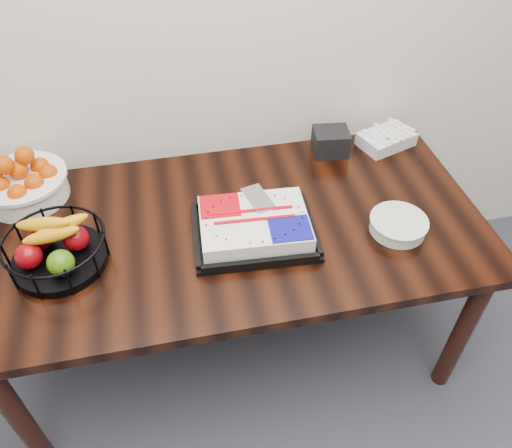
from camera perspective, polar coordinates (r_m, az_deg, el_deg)
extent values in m
plane|color=silver|center=(1.90, -6.01, 23.98)|extent=(5.00, 0.00, 5.00)
cube|color=black|center=(1.81, -2.52, -0.39)|extent=(1.80, 0.90, 0.04)
cylinder|color=black|center=(1.98, -25.55, -19.19)|extent=(0.07, 0.07, 0.71)
cylinder|color=black|center=(2.41, -23.46, -3.52)|extent=(0.07, 0.07, 0.71)
cylinder|color=black|center=(2.13, 22.51, -11.29)|extent=(0.07, 0.07, 0.71)
cylinder|color=black|center=(2.54, 14.79, 1.93)|extent=(0.07, 0.07, 0.71)
cube|color=black|center=(1.75, -0.20, -1.01)|extent=(0.44, 0.36, 0.02)
cube|color=white|center=(1.72, -0.21, -0.03)|extent=(0.39, 0.30, 0.06)
cube|color=#B50310|center=(1.74, -4.28, 1.92)|extent=(0.15, 0.13, 0.00)
cube|color=#0C0C86|center=(1.66, 4.04, -0.36)|extent=(0.15, 0.13, 0.00)
cube|color=silver|center=(1.77, 0.06, 2.95)|extent=(0.11, 0.16, 0.00)
cylinder|color=white|center=(2.06, -24.86, 3.86)|extent=(0.30, 0.30, 0.10)
cylinder|color=white|center=(2.04, -25.22, 4.79)|extent=(0.32, 0.32, 0.01)
cylinder|color=black|center=(1.77, -21.43, -3.78)|extent=(0.31, 0.31, 0.03)
torus|color=black|center=(1.71, -22.22, -1.70)|extent=(0.33, 0.33, 0.01)
cylinder|color=white|center=(1.82, 15.91, -0.18)|extent=(0.19, 0.19, 0.04)
cylinder|color=white|center=(1.81, 16.06, 0.39)|extent=(0.20, 0.20, 0.01)
cube|color=silver|center=(2.23, 14.65, 9.36)|extent=(0.26, 0.21, 0.06)
cube|color=black|center=(2.13, 8.51, 9.30)|extent=(0.16, 0.14, 0.10)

